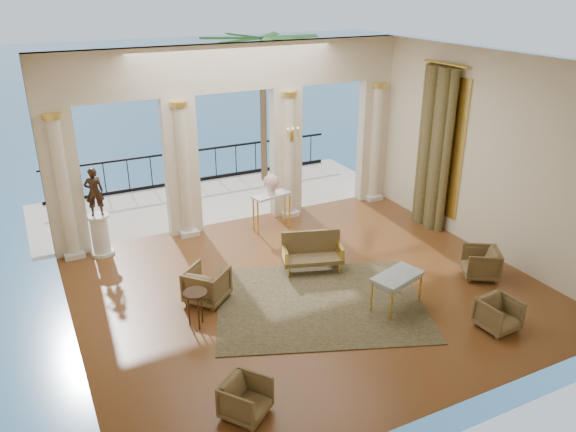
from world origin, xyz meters
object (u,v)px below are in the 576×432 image
armchair_a (246,397)px  settee (312,252)px  side_table (195,297)px  console_table (271,200)px  armchair_c (481,262)px  statue (94,192)px  armchair_b (499,313)px  game_table (397,278)px  pedestal (100,235)px  armchair_d (207,283)px

armchair_a → settee: (3.00, 3.50, 0.11)m
side_table → console_table: bearing=47.5°
armchair_c → statue: 8.51m
armchair_b → game_table: 1.89m
pedestal → side_table: (1.04, -3.79, 0.14)m
side_table → armchair_c: bearing=-8.7°
armchair_c → armchair_a: bearing=-43.2°
pedestal → statue: size_ratio=0.88×
armchair_a → pedestal: pedestal is taller
armchair_c → console_table: bearing=-113.7°
armchair_a → armchair_b: (4.91, 0.00, 0.01)m
game_table → settee: bearing=92.0°
armchair_c → pedestal: 8.43m
armchair_d → game_table: armchair_d is taller
armchair_d → game_table: size_ratio=0.67×
armchair_c → game_table: 2.34m
armchair_a → settee: settee is taller
game_table → pedestal: pedestal is taller
armchair_b → pedestal: (-5.88, 6.30, 0.14)m
settee → statue: (-3.96, 2.80, 1.11)m
game_table → armchair_b: bearing=-67.2°
side_table → pedestal: bearing=105.4°
settee → game_table: size_ratio=1.23×
settee → armchair_a: bearing=-112.7°
statue → side_table: (1.04, -3.79, -0.92)m
game_table → side_table: size_ratio=1.60×
pedestal → statue: statue is taller
armchair_c → game_table: (-2.32, -0.17, 0.27)m
settee → console_table: size_ratio=1.34×
armchair_b → game_table: (-1.20, 1.43, 0.29)m
statue → console_table: 4.19m
armchair_b → console_table: 6.13m
armchair_b → pedestal: pedestal is taller
game_table → armchair_d: bearing=132.7°
armchair_a → game_table: (3.71, 1.43, 0.31)m
armchair_d → side_table: 0.92m
armchair_a → settee: 4.61m
statue → console_table: size_ratio=1.07×
game_table → statue: bearing=116.8°
armchair_b → statue: size_ratio=0.59×
settee → side_table: settee is taller
armchair_b → pedestal: 8.62m
armchair_d → statue: size_ratio=0.69×
armchair_b → settee: size_ratio=0.47×
armchair_c → statue: size_ratio=0.65×
armchair_b → side_table: size_ratio=0.93×
settee → side_table: 3.09m
armchair_d → side_table: armchair_d is taller
pedestal → game_table: bearing=-46.1°
armchair_c → pedestal: size_ratio=0.74×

